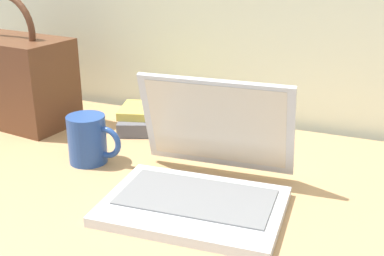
{
  "coord_description": "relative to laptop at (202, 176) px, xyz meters",
  "views": [
    {
      "loc": [
        0.36,
        -0.79,
        0.47
      ],
      "look_at": [
        0.04,
        0.0,
        0.15
      ],
      "focal_mm": 45.9,
      "sensor_mm": 36.0,
      "label": 1
    }
  ],
  "objects": [
    {
      "name": "desk",
      "position": [
        -0.07,
        0.04,
        -0.06
      ],
      "size": [
        1.6,
        0.76,
        0.03
      ],
      "color": "tan",
      "rests_on": "ground"
    },
    {
      "name": "laptop",
      "position": [
        0.0,
        0.0,
        0.0
      ],
      "size": [
        0.32,
        0.3,
        0.21
      ],
      "color": "silver",
      "rests_on": "desk"
    },
    {
      "name": "coffee_mug",
      "position": [
        -0.28,
        0.06,
        0.01
      ],
      "size": [
        0.12,
        0.08,
        0.1
      ],
      "color": "#26478C",
      "rests_on": "desk"
    },
    {
      "name": "remote_control_near",
      "position": [
        0.0,
        0.26,
        -0.03
      ],
      "size": [
        0.09,
        0.17,
        0.02
      ],
      "color": "#B7B7B7",
      "rests_on": "desk"
    },
    {
      "name": "handbag",
      "position": [
        -0.6,
        0.21,
        0.07
      ],
      "size": [
        0.32,
        0.2,
        0.33
      ],
      "color": "#59331E",
      "rests_on": "desk"
    },
    {
      "name": "book_stack",
      "position": [
        -0.24,
        0.3,
        -0.02
      ],
      "size": [
        0.22,
        0.21,
        0.05
      ],
      "color": "#595960",
      "rests_on": "desk"
    }
  ]
}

